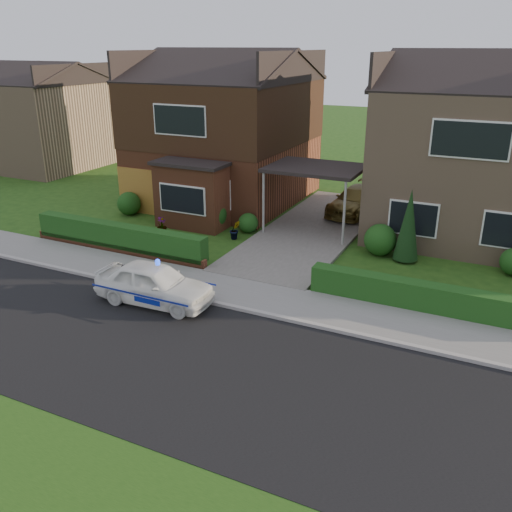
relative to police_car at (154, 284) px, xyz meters
The scene contains 24 objects.
ground 3.20m from the police_car, 49.91° to the right, with size 120.00×120.00×0.00m, color #1D4612.
road 3.20m from the police_car, 49.91° to the right, with size 60.00×6.00×0.02m, color black.
kerb 2.20m from the police_car, 17.84° to the left, with size 60.00×0.16×0.12m, color #9E9993.
sidewalk 2.70m from the police_car, 40.08° to the left, with size 60.00×2.00×0.10m, color slate.
grass_verge 7.70m from the police_car, 74.73° to the right, with size 60.00×4.00×0.01m, color #1D4612.
driveway 8.85m from the police_car, 76.78° to the left, with size 3.80×12.00×0.12m, color #666059.
house_left 12.51m from the police_car, 108.11° to the left, with size 7.50×9.53×7.25m.
house_right 14.31m from the police_car, 56.00° to the left, with size 7.50×8.06×7.25m.
carport_link 9.02m from the police_car, 76.71° to the left, with size 3.80×3.00×2.77m.
garage_door 9.80m from the police_car, 129.48° to the left, with size 2.20×0.10×2.10m, color #925B20.
dwarf_wall 4.79m from the police_car, 142.50° to the left, with size 7.70×0.25×0.36m, color brown.
hedge_left 4.90m from the police_car, 141.10° to the left, with size 7.50×0.55×0.90m, color #1B3B13.
hedge_right 8.38m from the police_car, 20.67° to the left, with size 7.50×0.55×0.80m, color #1B3B13.
shrub_left_far 9.61m from the police_car, 132.38° to the left, with size 1.08×1.08×1.08m, color #1B3B13.
shrub_left_mid 7.18m from the police_car, 106.01° to the left, with size 1.32×1.32×1.32m, color #1B3B13.
shrub_left_near 7.21m from the police_car, 93.02° to the left, with size 0.84×0.84×0.84m, color #1B3B13.
shrub_right_near 8.73m from the police_car, 53.29° to the left, with size 1.20×1.20×1.20m, color #1B3B13.
conifer_a 9.24m from the police_car, 47.55° to the left, with size 0.90×0.90×2.60m, color black.
neighbour_left 22.63m from the police_car, 142.90° to the left, with size 6.50×7.00×5.20m, color tan.
police_car is the anchor object (origin of this frame).
driveway_car 11.94m from the police_car, 75.34° to the left, with size 1.66×4.08×1.18m, color brown.
potted_plant_a 7.74m from the police_car, 152.27° to the left, with size 0.37×0.25×0.69m, color gray.
potted_plant_b 6.22m from the police_car, 94.43° to the left, with size 0.35×0.43×0.79m, color gray.
potted_plant_c 6.50m from the police_car, 122.93° to the left, with size 0.41×0.41×0.72m, color gray.
Camera 1 is at (7.22, -9.76, 7.41)m, focal length 38.00 mm.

